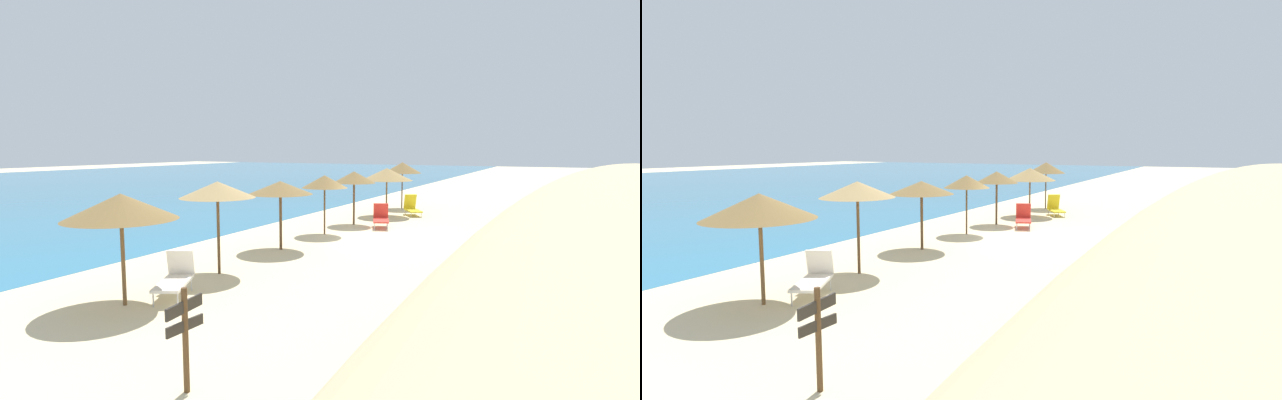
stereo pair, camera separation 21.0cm
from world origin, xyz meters
TOP-DOWN VIEW (x-y plane):
  - ground_plane at (0.00, 0.00)m, footprint 160.00×160.00m
  - beach_umbrella_0 at (-10.55, 2.29)m, footprint 2.55×2.55m
  - beach_umbrella_1 at (-7.31, 2.16)m, footprint 2.15×2.15m
  - beach_umbrella_2 at (-3.66, 2.35)m, footprint 2.29×2.29m
  - beach_umbrella_3 at (-0.19, 2.35)m, footprint 1.91×1.91m
  - beach_umbrella_4 at (2.73, 2.28)m, footprint 2.01×2.01m
  - beach_umbrella_5 at (6.15, 1.88)m, footprint 2.67×2.67m
  - beach_umbrella_6 at (9.65, 2.16)m, footprint 2.22×2.22m
  - lounge_chair_0 at (-9.50, 1.73)m, footprint 1.67×1.29m
  - lounge_chair_1 at (2.51, 0.85)m, footprint 1.63×1.16m
  - lounge_chair_2 at (7.08, 0.76)m, footprint 1.61×1.34m
  - wooden_signpost at (-12.97, -1.79)m, footprint 0.84×0.13m

SIDE VIEW (x-z plane):
  - ground_plane at x=0.00m, z-range 0.00..0.00m
  - lounge_chair_2 at x=7.08m, z-range -0.13..0.96m
  - lounge_chair_1 at x=2.51m, z-range -0.07..0.98m
  - lounge_chair_0 at x=-9.50m, z-range -0.06..0.99m
  - wooden_signpost at x=-12.97m, z-range 0.16..1.75m
  - beach_umbrella_2 at x=-3.66m, z-range 0.98..3.42m
  - beach_umbrella_3 at x=-0.19m, z-range 0.97..3.43m
  - beach_umbrella_5 at x=6.15m, z-range 0.94..3.48m
  - beach_umbrella_4 at x=2.73m, z-range 0.97..3.48m
  - beach_umbrella_0 at x=-10.55m, z-range 0.99..3.57m
  - beach_umbrella_1 at x=-7.31m, z-range 1.09..3.75m
  - beach_umbrella_6 at x=9.65m, z-range 1.05..3.79m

